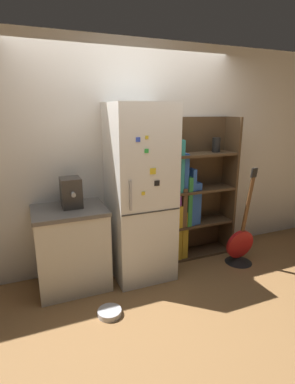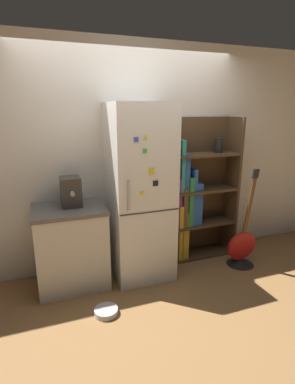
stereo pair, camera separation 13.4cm
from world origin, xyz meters
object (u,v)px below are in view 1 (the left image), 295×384
Objects in this scene: guitar at (240,250)px; pet_bowl at (110,312)px; espresso_machine at (71,192)px; refrigerator at (140,193)px; bookshelf at (189,197)px.

pet_bowl is at bearing -168.64° from guitar.
espresso_machine is at bearing 104.70° from pet_bowl.
refrigerator is 1.24m from pet_bowl.
guitar is at bearing -12.00° from refrigerator.
refrigerator reaches higher than bookshelf.
refrigerator is at bearing -165.29° from bookshelf.
espresso_machine is at bearing 173.93° from refrigerator.
pet_bowl is at bearing -75.30° from espresso_machine.
espresso_machine is 1.37× the size of pet_bowl.
espresso_machine is 2.16m from guitar.
refrigerator reaches higher than pet_bowl.
guitar is (0.49, -0.45, -0.62)m from bookshelf.
bookshelf is (0.73, 0.19, -0.17)m from refrigerator.
refrigerator is 1.48m from guitar.
refrigerator is 8.61× the size of pet_bowl.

